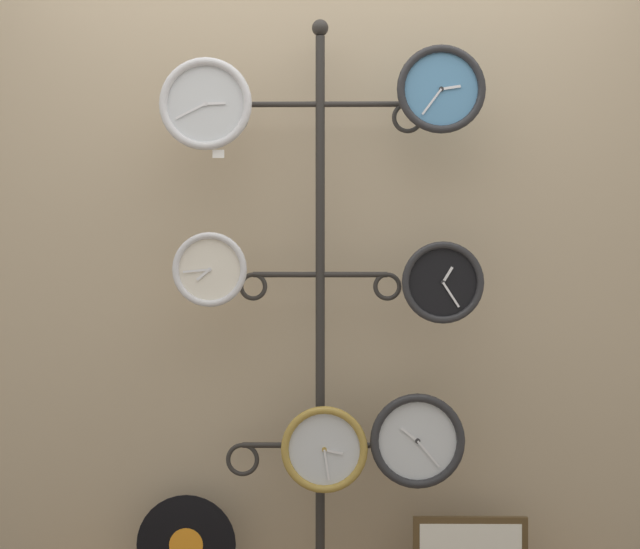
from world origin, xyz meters
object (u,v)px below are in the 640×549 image
Objects in this scene: display_stand at (320,435)px; clock_bottom_center at (324,449)px; clock_middle_left at (210,270)px; clock_top_left at (206,104)px; clock_top_right at (441,89)px; vinyl_record at (186,545)px; clock_middle_right at (443,282)px; clock_bottom_right at (417,441)px.

clock_bottom_center is (0.02, -0.10, -0.03)m from display_stand.
clock_middle_left is at bearing -165.04° from display_stand.
display_stand reaches higher than clock_bottom_center.
clock_top_right reaches higher than clock_top_left.
vinyl_record is at bearing 129.99° from clock_top_left.
clock_top_left is 1.14× the size of clock_middle_right.
clock_bottom_right reaches higher than clock_bottom_center.
clock_top_left is at bearing 179.92° from clock_middle_right.
clock_middle_left is 0.73m from clock_bottom_center.
vinyl_record is at bearing 173.71° from clock_middle_right.
clock_top_left is 0.91× the size of vinyl_record.
clock_middle_left is 0.73× the size of vinyl_record.
clock_top_left is 1.36m from clock_bottom_right.
clock_top_left is 1.54m from vinyl_record.
display_stand is 0.69m from clock_middle_right.
clock_middle_right is at bearing -15.47° from display_stand.
clock_bottom_right is at bearing -5.71° from vinyl_record.
clock_top_left reaches higher than clock_middle_right.
clock_top_right is 1.29m from clock_bottom_center.
display_stand is at bearing 2.15° from vinyl_record.
clock_top_right is 0.87× the size of vinyl_record.
clock_top_right reaches higher than clock_bottom_center.
clock_top_right is (0.41, -0.10, 1.20)m from display_stand.
clock_middle_right is at bearing -0.08° from clock_top_left.
display_stand reaches higher than clock_bottom_right.
clock_top_right reaches higher than clock_middle_left.
clock_middle_right reaches higher than clock_bottom_right.
display_stand is 6.86× the size of clock_top_right.
display_stand is 7.04× the size of clock_bottom_center.
display_stand is at bearing 163.59° from clock_bottom_right.
clock_top_right is 1.09× the size of clock_middle_right.
clock_middle_left is at bearing -41.59° from vinyl_record.
clock_top_left is 0.98× the size of clock_bottom_right.
vinyl_record is (-0.47, -0.02, -0.38)m from display_stand.
clock_bottom_center is (0.39, -0.00, -0.61)m from clock_middle_left.
clock_middle_left reaches higher than vinyl_record.
display_stand is at bearing 166.06° from clock_top_right.
display_stand is at bearing 164.53° from clock_middle_right.
vinyl_record is at bearing 174.50° from clock_top_right.
clock_middle_left is at bearing 179.85° from clock_top_right.
clock_bottom_center is 0.61m from vinyl_record.
clock_middle_right is 0.86× the size of clock_bottom_right.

